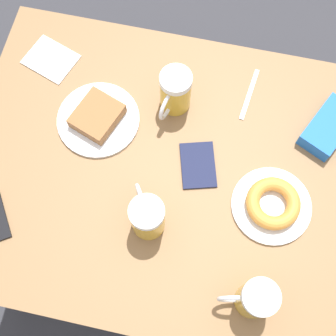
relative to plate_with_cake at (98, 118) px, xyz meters
name	(u,v)px	position (x,y,z in m)	size (l,w,h in m)	color
ground_plane	(168,230)	(0.10, 0.21, -0.75)	(8.00, 8.00, 0.00)	#333338
table	(168,178)	(0.10, 0.21, -0.08)	(0.83, 1.08, 0.74)	olive
plate_with_cake	(98,118)	(0.00, 0.00, 0.00)	(0.22, 0.22, 0.05)	silver
plate_with_donut	(272,204)	(0.14, 0.49, 0.00)	(0.20, 0.20, 0.05)	silver
beer_mug_left	(175,92)	(-0.09, 0.19, 0.05)	(0.13, 0.08, 0.13)	gold
beer_mug_center	(255,299)	(0.38, 0.47, 0.05)	(0.08, 0.13, 0.13)	gold
beer_mug_right	(147,216)	(0.25, 0.19, 0.05)	(0.12, 0.09, 0.13)	gold
napkin_folded	(51,59)	(-0.15, -0.18, -0.01)	(0.15, 0.16, 0.00)	white
fork	(249,94)	(-0.16, 0.39, -0.01)	(0.16, 0.03, 0.00)	silver
passport_far_edge	(198,165)	(0.07, 0.29, -0.01)	(0.15, 0.12, 0.01)	#141938
blue_pouch	(329,127)	(-0.10, 0.60, 0.01)	(0.19, 0.15, 0.04)	blue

